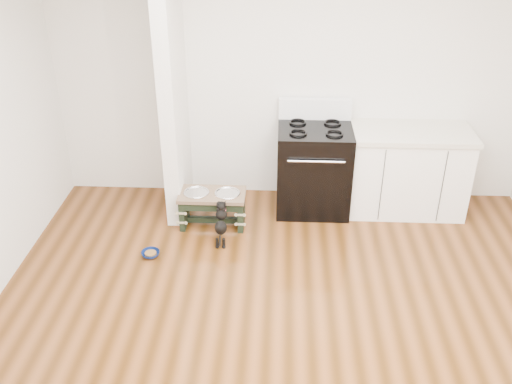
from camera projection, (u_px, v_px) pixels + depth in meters
The scene contains 8 objects.
ground at pixel (289, 349), 4.36m from camera, with size 5.00×5.00×0.00m, color #41240B.
room_shell at pixel (296, 158), 3.57m from camera, with size 5.00×5.00×5.00m.
partition_wall at pixel (173, 88), 5.59m from camera, with size 0.15×0.80×2.70m, color silver.
oven_range at pixel (314, 167), 6.00m from camera, with size 0.76×0.69×1.14m.
cabinet_run at pixel (407, 171), 5.99m from camera, with size 1.24×0.64×0.91m.
dog_feeder at pixel (212, 203), 5.79m from camera, with size 0.67×0.36×0.38m.
puppy at pixel (221, 222), 5.53m from camera, with size 0.12×0.35×0.41m.
floor_bowl at pixel (151, 254), 5.41m from camera, with size 0.19×0.19×0.05m.
Camera 1 is at (-0.10, -3.23, 3.18)m, focal length 40.00 mm.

